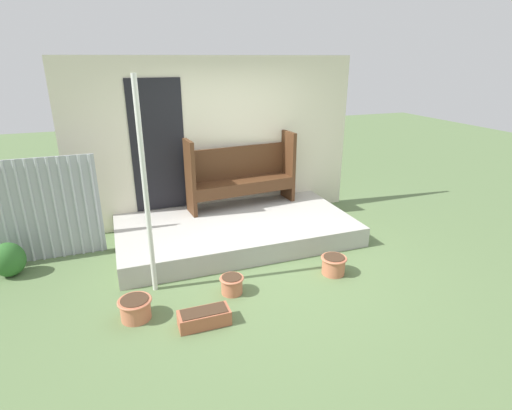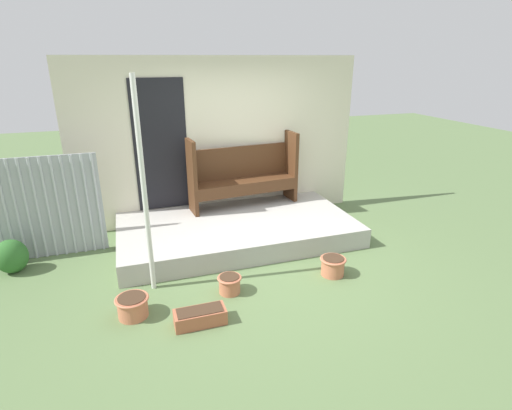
{
  "view_description": "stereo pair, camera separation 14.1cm",
  "coord_description": "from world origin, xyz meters",
  "px_view_note": "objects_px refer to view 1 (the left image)",
  "views": [
    {
      "loc": [
        -1.67,
        -4.33,
        2.58
      ],
      "look_at": [
        0.02,
        0.32,
        0.74
      ],
      "focal_mm": 28.0,
      "sensor_mm": 36.0,
      "label": 1
    },
    {
      "loc": [
        -1.53,
        -4.37,
        2.58
      ],
      "look_at": [
        0.02,
        0.32,
        0.74
      ],
      "focal_mm": 28.0,
      "sensor_mm": 36.0,
      "label": 2
    }
  ],
  "objects_px": {
    "planter_box_rect": "(204,318)",
    "shrub_by_fence": "(8,260)",
    "flower_pot_left": "(135,308)",
    "flower_pot_right": "(334,264)",
    "support_post": "(146,192)",
    "flower_pot_middle": "(232,284)",
    "bench": "(241,172)"
  },
  "relations": [
    {
      "from": "planter_box_rect",
      "to": "shrub_by_fence",
      "type": "xyz_separation_m",
      "value": [
        -2.05,
        1.79,
        0.14
      ]
    },
    {
      "from": "flower_pot_right",
      "to": "planter_box_rect",
      "type": "height_order",
      "value": "flower_pot_right"
    },
    {
      "from": "bench",
      "to": "planter_box_rect",
      "type": "height_order",
      "value": "bench"
    },
    {
      "from": "flower_pot_left",
      "to": "flower_pot_right",
      "type": "bearing_deg",
      "value": 2.5
    },
    {
      "from": "bench",
      "to": "flower_pot_right",
      "type": "height_order",
      "value": "bench"
    },
    {
      "from": "support_post",
      "to": "flower_pot_right",
      "type": "relative_size",
      "value": 7.42
    },
    {
      "from": "planter_box_rect",
      "to": "flower_pot_left",
      "type": "bearing_deg",
      "value": 151.79
    },
    {
      "from": "support_post",
      "to": "bench",
      "type": "height_order",
      "value": "support_post"
    },
    {
      "from": "flower_pot_right",
      "to": "planter_box_rect",
      "type": "distance_m",
      "value": 1.82
    },
    {
      "from": "flower_pot_middle",
      "to": "shrub_by_fence",
      "type": "distance_m",
      "value": 2.82
    },
    {
      "from": "planter_box_rect",
      "to": "shrub_by_fence",
      "type": "distance_m",
      "value": 2.73
    },
    {
      "from": "support_post",
      "to": "flower_pot_middle",
      "type": "bearing_deg",
      "value": -24.61
    },
    {
      "from": "planter_box_rect",
      "to": "support_post",
      "type": "bearing_deg",
      "value": 114.99
    },
    {
      "from": "flower_pot_left",
      "to": "planter_box_rect",
      "type": "height_order",
      "value": "flower_pot_left"
    },
    {
      "from": "flower_pot_middle",
      "to": "planter_box_rect",
      "type": "xyz_separation_m",
      "value": [
        -0.44,
        -0.47,
        -0.03
      ]
    },
    {
      "from": "flower_pot_left",
      "to": "shrub_by_fence",
      "type": "relative_size",
      "value": 0.8
    },
    {
      "from": "shrub_by_fence",
      "to": "flower_pot_right",
      "type": "bearing_deg",
      "value": -19.33
    },
    {
      "from": "flower_pot_middle",
      "to": "support_post",
      "type": "bearing_deg",
      "value": 155.39
    },
    {
      "from": "bench",
      "to": "flower_pot_right",
      "type": "xyz_separation_m",
      "value": [
        0.55,
        -2.05,
        -0.71
      ]
    },
    {
      "from": "bench",
      "to": "flower_pot_left",
      "type": "xyz_separation_m",
      "value": [
        -1.86,
        -2.16,
        -0.71
      ]
    },
    {
      "from": "shrub_by_fence",
      "to": "bench",
      "type": "bearing_deg",
      "value": 12.31
    },
    {
      "from": "flower_pot_right",
      "to": "shrub_by_fence",
      "type": "distance_m",
      "value": 4.05
    },
    {
      "from": "flower_pot_left",
      "to": "flower_pot_right",
      "type": "height_order",
      "value": "flower_pot_right"
    },
    {
      "from": "flower_pot_left",
      "to": "bench",
      "type": "bearing_deg",
      "value": 49.19
    },
    {
      "from": "shrub_by_fence",
      "to": "planter_box_rect",
      "type": "bearing_deg",
      "value": -41.13
    },
    {
      "from": "support_post",
      "to": "flower_pot_left",
      "type": "xyz_separation_m",
      "value": [
        -0.25,
        -0.5,
        -1.09
      ]
    },
    {
      "from": "bench",
      "to": "support_post",
      "type": "bearing_deg",
      "value": -139.34
    },
    {
      "from": "shrub_by_fence",
      "to": "flower_pot_left",
      "type": "bearing_deg",
      "value": -45.81
    },
    {
      "from": "support_post",
      "to": "flower_pot_right",
      "type": "distance_m",
      "value": 2.45
    },
    {
      "from": "bench",
      "to": "shrub_by_fence",
      "type": "height_order",
      "value": "bench"
    },
    {
      "from": "bench",
      "to": "flower_pot_middle",
      "type": "height_order",
      "value": "bench"
    },
    {
      "from": "flower_pot_middle",
      "to": "shrub_by_fence",
      "type": "relative_size",
      "value": 0.65
    }
  ]
}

